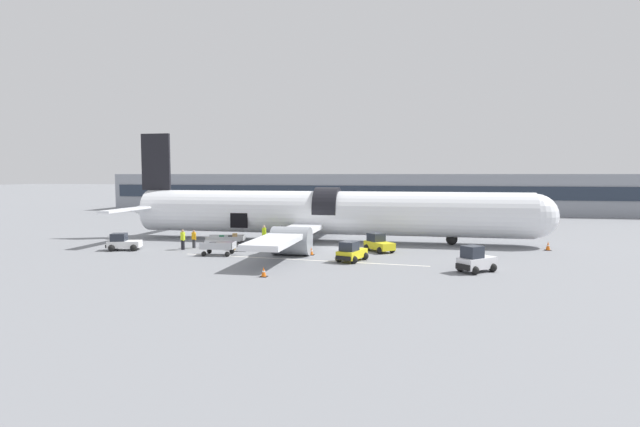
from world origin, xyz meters
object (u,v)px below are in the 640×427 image
at_px(ground_crew_supervisor, 264,234).
at_px(suitcase_on_tarmac_spare, 233,246).
at_px(baggage_cart_loading, 227,240).
at_px(baggage_tug_spare, 475,261).
at_px(ground_crew_driver, 194,238).
at_px(ground_crew_loader_a, 183,239).
at_px(baggage_tug_rear, 351,253).
at_px(airplane, 323,213).
at_px(baggage_tug_mid, 123,243).
at_px(baggage_tug_lead, 378,244).
at_px(ground_crew_loader_b, 277,235).
at_px(baggage_cart_queued, 219,248).
at_px(suitcase_on_tarmac_upright, 242,246).

distance_m(ground_crew_supervisor, suitcase_on_tarmac_spare, 4.19).
bearing_deg(baggage_cart_loading, ground_crew_supervisor, 26.77).
xyz_separation_m(baggage_tug_spare, ground_crew_driver, (-22.82, 6.17, 0.11)).
relative_size(ground_crew_loader_a, ground_crew_driver, 1.08).
distance_m(ground_crew_loader_a, ground_crew_supervisor, 7.30).
bearing_deg(baggage_tug_rear, baggage_tug_spare, -15.61).
distance_m(airplane, baggage_tug_mid, 17.89).
relative_size(baggage_tug_lead, ground_crew_loader_b, 1.70).
relative_size(baggage_tug_lead, baggage_tug_mid, 0.99).
bearing_deg(suitcase_on_tarmac_spare, baggage_tug_mid, -168.16).
xyz_separation_m(baggage_tug_rear, baggage_cart_queued, (-10.62, 0.69, -0.10)).
height_order(airplane, suitcase_on_tarmac_spare, airplane).
relative_size(baggage_tug_rear, suitcase_on_tarmac_spare, 3.87).
relative_size(airplane, baggage_tug_mid, 13.97).
relative_size(airplane, ground_crew_loader_b, 23.91).
xyz_separation_m(baggage_tug_rear, baggage_tug_spare, (8.52, -2.38, 0.08)).
height_order(baggage_tug_rear, suitcase_on_tarmac_spare, baggage_tug_rear).
distance_m(airplane, suitcase_on_tarmac_upright, 8.92).
distance_m(suitcase_on_tarmac_upright, suitcase_on_tarmac_spare, 0.84).
xyz_separation_m(ground_crew_loader_b, suitcase_on_tarmac_spare, (-2.83, -3.46, -0.56)).
height_order(baggage_tug_spare, ground_crew_loader_b, baggage_tug_spare).
xyz_separation_m(baggage_cart_loading, ground_crew_driver, (-2.28, -1.93, 0.33)).
bearing_deg(airplane, suitcase_on_tarmac_spare, -132.15).
bearing_deg(ground_crew_supervisor, airplane, 32.75).
bearing_deg(ground_crew_loader_b, suitcase_on_tarmac_upright, -128.37).
bearing_deg(suitcase_on_tarmac_upright, baggage_tug_spare, -18.94).
distance_m(baggage_tug_lead, baggage_cart_loading, 13.59).
relative_size(ground_crew_supervisor, suitcase_on_tarmac_upright, 2.39).
xyz_separation_m(baggage_tug_mid, ground_crew_driver, (5.29, 2.34, 0.22)).
height_order(baggage_tug_mid, baggage_tug_rear, baggage_tug_rear).
bearing_deg(ground_crew_supervisor, ground_crew_loader_b, -17.37).
bearing_deg(baggage_tug_spare, baggage_cart_loading, 158.46).
distance_m(baggage_cart_loading, ground_crew_driver, 3.01).
xyz_separation_m(baggage_tug_spare, suitcase_on_tarmac_spare, (-19.06, 5.73, -0.38)).
relative_size(ground_crew_loader_b, ground_crew_supervisor, 1.00).
height_order(baggage_tug_lead, ground_crew_supervisor, ground_crew_supervisor).
xyz_separation_m(baggage_tug_spare, ground_crew_loader_a, (-23.31, 5.10, 0.18)).
distance_m(airplane, baggage_cart_queued, 11.79).
xyz_separation_m(baggage_tug_mid, suitcase_on_tarmac_upright, (9.62, 2.51, -0.30)).
distance_m(baggage_tug_spare, ground_crew_loader_b, 18.65).
bearing_deg(baggage_tug_lead, baggage_tug_spare, -46.79).
height_order(airplane, suitcase_on_tarmac_upright, airplane).
height_order(baggage_tug_spare, ground_crew_loader_a, baggage_tug_spare).
bearing_deg(airplane, baggage_cart_queued, -123.62).
xyz_separation_m(ground_crew_driver, suitcase_on_tarmac_spare, (3.76, -0.45, -0.48)).
xyz_separation_m(baggage_tug_spare, baggage_cart_loading, (-20.54, 8.11, -0.22)).
height_order(baggage_tug_lead, ground_crew_loader_b, ground_crew_loader_b).
distance_m(baggage_tug_mid, ground_crew_loader_b, 13.03).
xyz_separation_m(ground_crew_supervisor, suitcase_on_tarmac_spare, (-1.49, -3.88, -0.56)).
xyz_separation_m(baggage_cart_loading, baggage_cart_queued, (1.40, -5.04, 0.04)).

